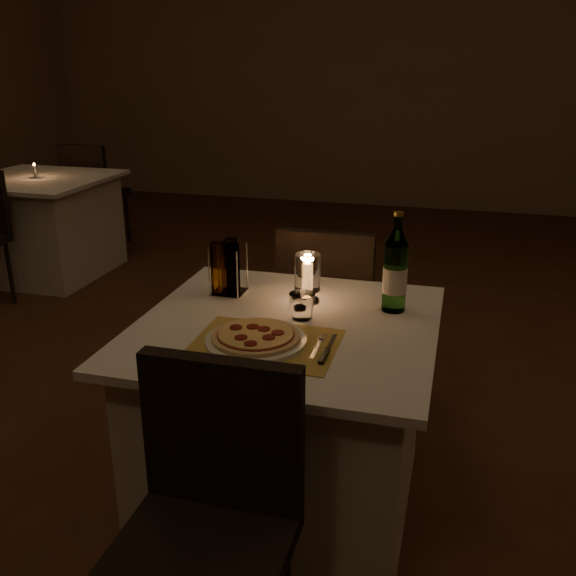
% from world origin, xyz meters
% --- Properties ---
extents(floor, '(8.00, 10.00, 0.02)m').
position_xyz_m(floor, '(0.00, 0.00, -0.01)').
color(floor, '#492817').
rests_on(floor, ground).
extents(wall_back, '(8.00, 0.02, 3.00)m').
position_xyz_m(wall_back, '(0.00, 5.01, 1.50)').
color(wall_back, '#8E6D53').
rests_on(wall_back, ground).
extents(main_table, '(1.00, 1.00, 0.74)m').
position_xyz_m(main_table, '(0.15, -0.18, 0.37)').
color(main_table, silver).
rests_on(main_table, ground).
extents(chair_near, '(0.42, 0.42, 0.90)m').
position_xyz_m(chair_near, '(0.15, -0.89, 0.55)').
color(chair_near, black).
rests_on(chair_near, ground).
extents(chair_far, '(0.42, 0.42, 0.90)m').
position_xyz_m(chair_far, '(0.15, 0.54, 0.55)').
color(chair_far, black).
rests_on(chair_far, ground).
extents(placemat, '(0.45, 0.34, 0.00)m').
position_xyz_m(placemat, '(0.13, -0.36, 0.74)').
color(placemat, '#B6913F').
rests_on(placemat, main_table).
extents(plate, '(0.32, 0.32, 0.01)m').
position_xyz_m(plate, '(0.10, -0.36, 0.75)').
color(plate, white).
rests_on(plate, placemat).
extents(pizza, '(0.28, 0.28, 0.02)m').
position_xyz_m(pizza, '(0.10, -0.36, 0.77)').
color(pizza, '#D8B77F').
rests_on(pizza, plate).
extents(fork, '(0.02, 0.18, 0.00)m').
position_xyz_m(fork, '(0.30, -0.32, 0.75)').
color(fork, silver).
rests_on(fork, placemat).
extents(knife, '(0.02, 0.22, 0.01)m').
position_xyz_m(knife, '(0.33, -0.38, 0.75)').
color(knife, black).
rests_on(knife, placemat).
extents(tumbler, '(0.09, 0.09, 0.09)m').
position_xyz_m(tumbler, '(0.19, -0.12, 0.79)').
color(tumbler, white).
rests_on(tumbler, main_table).
extents(water_bottle, '(0.09, 0.09, 0.36)m').
position_xyz_m(water_bottle, '(0.49, 0.04, 0.88)').
color(water_bottle, '#66A458').
rests_on(water_bottle, main_table).
extents(hurricane_candle, '(0.09, 0.09, 0.18)m').
position_xyz_m(hurricane_candle, '(0.17, 0.04, 0.85)').
color(hurricane_candle, white).
rests_on(hurricane_candle, main_table).
extents(cruet_caddy, '(0.12, 0.12, 0.21)m').
position_xyz_m(cruet_caddy, '(-0.14, 0.04, 0.84)').
color(cruet_caddy, white).
rests_on(cruet_caddy, main_table).
extents(neighbor_table_left, '(1.00, 1.00, 0.74)m').
position_xyz_m(neighbor_table_left, '(-2.35, 1.96, 0.37)').
color(neighbor_table_left, silver).
rests_on(neighbor_table_left, ground).
extents(neighbor_chair_lb, '(0.42, 0.42, 0.90)m').
position_xyz_m(neighbor_chair_lb, '(-2.35, 2.67, 0.55)').
color(neighbor_chair_lb, black).
rests_on(neighbor_chair_lb, ground).
extents(neighbor_candle_left, '(0.03, 0.03, 0.11)m').
position_xyz_m(neighbor_candle_left, '(-2.35, 1.96, 0.79)').
color(neighbor_candle_left, white).
rests_on(neighbor_candle_left, neighbor_table_left).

